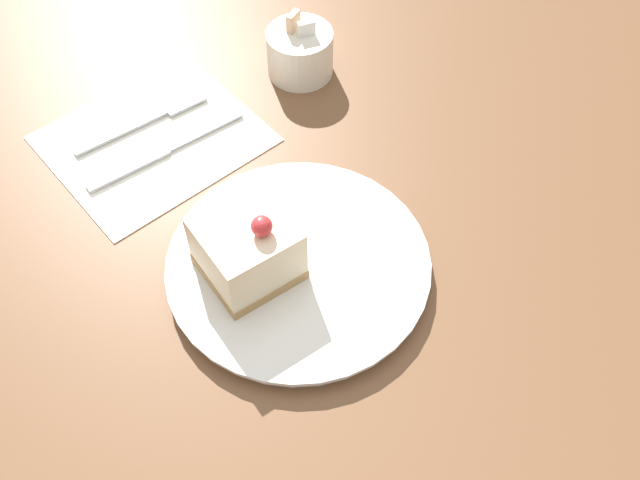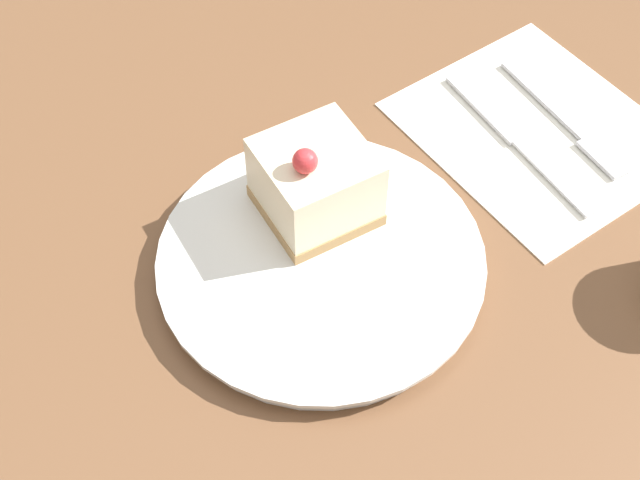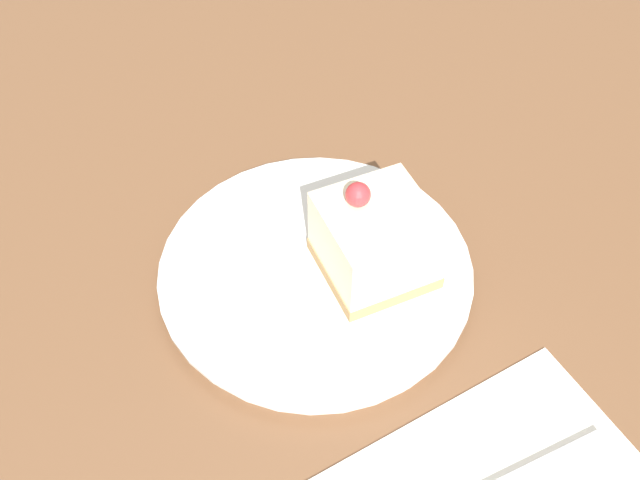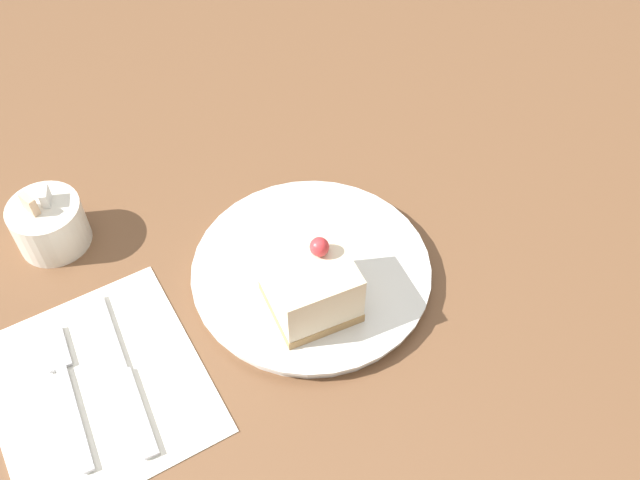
# 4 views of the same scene
# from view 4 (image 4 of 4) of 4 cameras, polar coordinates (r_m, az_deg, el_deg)

# --- Properties ---
(ground_plane) EXTENTS (4.00, 4.00, 0.00)m
(ground_plane) POSITION_cam_4_polar(r_m,az_deg,el_deg) (0.77, -0.31, -2.78)
(ground_plane) COLOR brown
(plate) EXTENTS (0.25, 0.25, 0.02)m
(plate) POSITION_cam_4_polar(r_m,az_deg,el_deg) (0.76, -0.66, -2.59)
(plate) COLOR silver
(plate) RESTS_ON ground_plane
(cake_slice) EXTENTS (0.09, 0.09, 0.08)m
(cake_slice) POSITION_cam_4_polar(r_m,az_deg,el_deg) (0.70, -0.76, -3.63)
(cake_slice) COLOR #AD8451
(cake_slice) RESTS_ON plate
(napkin) EXTENTS (0.20, 0.23, 0.00)m
(napkin) POSITION_cam_4_polar(r_m,az_deg,el_deg) (0.73, -17.38, -10.98)
(napkin) COLOR white
(napkin) RESTS_ON ground_plane
(fork) EXTENTS (0.04, 0.16, 0.00)m
(fork) POSITION_cam_4_polar(r_m,az_deg,el_deg) (0.74, -19.70, -10.71)
(fork) COLOR #B2B2B7
(fork) RESTS_ON napkin
(knife) EXTENTS (0.04, 0.19, 0.00)m
(knife) POSITION_cam_4_polar(r_m,az_deg,el_deg) (0.72, -15.07, -11.17)
(knife) COLOR #B2B2B7
(knife) RESTS_ON napkin
(sugar_bowl) EXTENTS (0.08, 0.08, 0.08)m
(sugar_bowl) POSITION_cam_4_polar(r_m,az_deg,el_deg) (0.83, -20.84, 1.20)
(sugar_bowl) COLOR silver
(sugar_bowl) RESTS_ON ground_plane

